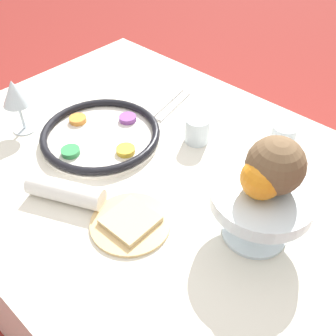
{
  "coord_description": "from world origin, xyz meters",
  "views": [
    {
      "loc": [
        0.54,
        -0.51,
        1.41
      ],
      "look_at": [
        0.08,
        -0.01,
        0.79
      ],
      "focal_mm": 42.0,
      "sensor_mm": 36.0,
      "label": 1
    }
  ],
  "objects_px": {
    "cup_near": "(283,137)",
    "cup_mid": "(197,130)",
    "fruit_stand": "(261,201)",
    "wine_glass": "(15,94)",
    "bread_plate": "(131,222)",
    "seder_plate": "(101,135)",
    "napkin_roll": "(65,192)",
    "coconut": "(275,165)",
    "orange_fruit": "(262,178)"
  },
  "relations": [
    {
      "from": "wine_glass",
      "to": "napkin_roll",
      "type": "xyz_separation_m",
      "value": [
        0.31,
        -0.08,
        -0.09
      ]
    },
    {
      "from": "bread_plate",
      "to": "cup_near",
      "type": "bearing_deg",
      "value": 77.42
    },
    {
      "from": "bread_plate",
      "to": "napkin_roll",
      "type": "xyz_separation_m",
      "value": [
        -0.16,
        -0.05,
        0.02
      ]
    },
    {
      "from": "seder_plate",
      "to": "napkin_roll",
      "type": "distance_m",
      "value": 0.23
    },
    {
      "from": "orange_fruit",
      "to": "cup_mid",
      "type": "relative_size",
      "value": 1.14
    },
    {
      "from": "wine_glass",
      "to": "napkin_roll",
      "type": "relative_size",
      "value": 0.82
    },
    {
      "from": "wine_glass",
      "to": "fruit_stand",
      "type": "relative_size",
      "value": 0.75
    },
    {
      "from": "bread_plate",
      "to": "coconut",
      "type": "bearing_deg",
      "value": 40.35
    },
    {
      "from": "fruit_stand",
      "to": "bread_plate",
      "type": "height_order",
      "value": "fruit_stand"
    },
    {
      "from": "coconut",
      "to": "cup_mid",
      "type": "distance_m",
      "value": 0.36
    },
    {
      "from": "bread_plate",
      "to": "cup_mid",
      "type": "bearing_deg",
      "value": 104.32
    },
    {
      "from": "seder_plate",
      "to": "napkin_roll",
      "type": "height_order",
      "value": "napkin_roll"
    },
    {
      "from": "orange_fruit",
      "to": "seder_plate",
      "type": "bearing_deg",
      "value": -179.99
    },
    {
      "from": "fruit_stand",
      "to": "wine_glass",
      "type": "bearing_deg",
      "value": -169.32
    },
    {
      "from": "wine_glass",
      "to": "orange_fruit",
      "type": "bearing_deg",
      "value": 9.74
    },
    {
      "from": "orange_fruit",
      "to": "coconut",
      "type": "xyz_separation_m",
      "value": [
        0.01,
        0.03,
        0.02
      ]
    },
    {
      "from": "cup_mid",
      "to": "cup_near",
      "type": "bearing_deg",
      "value": 35.23
    },
    {
      "from": "wine_glass",
      "to": "cup_mid",
      "type": "bearing_deg",
      "value": 36.64
    },
    {
      "from": "bread_plate",
      "to": "cup_near",
      "type": "distance_m",
      "value": 0.46
    },
    {
      "from": "cup_mid",
      "to": "wine_glass",
      "type": "bearing_deg",
      "value": -143.36
    },
    {
      "from": "seder_plate",
      "to": "fruit_stand",
      "type": "distance_m",
      "value": 0.49
    },
    {
      "from": "orange_fruit",
      "to": "cup_mid",
      "type": "distance_m",
      "value": 0.36
    },
    {
      "from": "orange_fruit",
      "to": "cup_mid",
      "type": "bearing_deg",
      "value": 149.09
    },
    {
      "from": "wine_glass",
      "to": "bread_plate",
      "type": "height_order",
      "value": "wine_glass"
    },
    {
      "from": "orange_fruit",
      "to": "bread_plate",
      "type": "xyz_separation_m",
      "value": [
        -0.2,
        -0.15,
        -0.16
      ]
    },
    {
      "from": "fruit_stand",
      "to": "cup_near",
      "type": "distance_m",
      "value": 0.31
    },
    {
      "from": "fruit_stand",
      "to": "bread_plate",
      "type": "relative_size",
      "value": 1.17
    },
    {
      "from": "seder_plate",
      "to": "cup_near",
      "type": "xyz_separation_m",
      "value": [
        0.38,
        0.3,
        0.02
      ]
    },
    {
      "from": "wine_glass",
      "to": "cup_near",
      "type": "xyz_separation_m",
      "value": [
        0.57,
        0.41,
        -0.08
      ]
    },
    {
      "from": "coconut",
      "to": "cup_near",
      "type": "distance_m",
      "value": 0.33
    },
    {
      "from": "wine_glass",
      "to": "orange_fruit",
      "type": "height_order",
      "value": "orange_fruit"
    },
    {
      "from": "cup_near",
      "to": "bread_plate",
      "type": "bearing_deg",
      "value": -102.58
    },
    {
      "from": "seder_plate",
      "to": "cup_near",
      "type": "relative_size",
      "value": 4.54
    },
    {
      "from": "seder_plate",
      "to": "napkin_roll",
      "type": "bearing_deg",
      "value": -59.91
    },
    {
      "from": "napkin_roll",
      "to": "cup_near",
      "type": "height_order",
      "value": "cup_near"
    },
    {
      "from": "coconut",
      "to": "cup_mid",
      "type": "xyz_separation_m",
      "value": [
        -0.29,
        0.14,
        -0.15
      ]
    },
    {
      "from": "seder_plate",
      "to": "napkin_roll",
      "type": "xyz_separation_m",
      "value": [
        0.11,
        -0.2,
        0.01
      ]
    },
    {
      "from": "seder_plate",
      "to": "orange_fruit",
      "type": "distance_m",
      "value": 0.5
    },
    {
      "from": "seder_plate",
      "to": "fruit_stand",
      "type": "relative_size",
      "value": 1.57
    },
    {
      "from": "fruit_stand",
      "to": "napkin_roll",
      "type": "relative_size",
      "value": 1.1
    },
    {
      "from": "cup_near",
      "to": "cup_mid",
      "type": "height_order",
      "value": "same"
    },
    {
      "from": "cup_near",
      "to": "cup_mid",
      "type": "relative_size",
      "value": 1.0
    },
    {
      "from": "fruit_stand",
      "to": "coconut",
      "type": "distance_m",
      "value": 0.09
    },
    {
      "from": "orange_fruit",
      "to": "bread_plate",
      "type": "height_order",
      "value": "orange_fruit"
    },
    {
      "from": "cup_near",
      "to": "cup_mid",
      "type": "xyz_separation_m",
      "value": [
        -0.18,
        -0.13,
        0.0
      ]
    },
    {
      "from": "bread_plate",
      "to": "cup_near",
      "type": "height_order",
      "value": "cup_near"
    },
    {
      "from": "napkin_roll",
      "to": "cup_mid",
      "type": "xyz_separation_m",
      "value": [
        0.08,
        0.37,
        0.01
      ]
    },
    {
      "from": "coconut",
      "to": "bread_plate",
      "type": "relative_size",
      "value": 0.64
    },
    {
      "from": "fruit_stand",
      "to": "cup_mid",
      "type": "bearing_deg",
      "value": 151.19
    },
    {
      "from": "seder_plate",
      "to": "wine_glass",
      "type": "distance_m",
      "value": 0.24
    }
  ]
}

